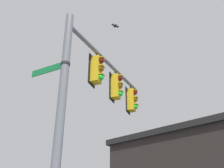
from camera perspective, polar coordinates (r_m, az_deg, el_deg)
The scene contains 7 objects.
signal_pole at distance 7.14m, azimuth -11.44°, elevation -9.41°, with size 0.25×0.25×7.75m, color slate.
mast_arm at distance 10.62m, azimuth -0.75°, elevation 4.48°, with size 0.15×0.15×5.36m, color slate.
traffic_light_nearest_pole at distance 9.53m, azimuth -3.37°, elevation 3.15°, with size 0.54×0.49×1.31m.
traffic_light_mid_inner at distance 10.72m, azimuth 0.91°, elevation -0.56°, with size 0.54×0.49×1.31m.
traffic_light_mid_outer at distance 11.99m, azimuth 4.32°, elevation -3.50°, with size 0.54×0.49×1.31m.
street_name_sign at distance 8.18m, azimuth -12.36°, elevation 3.56°, with size 0.33×1.45×0.22m.
bird_flying at distance 11.97m, azimuth 0.70°, elevation 12.59°, with size 0.28×0.31×0.11m.
Camera 1 is at (5.75, 3.66, 1.75)m, focal length 41.88 mm.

